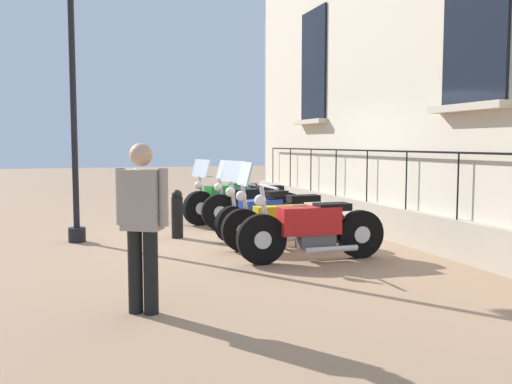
{
  "coord_description": "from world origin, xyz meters",
  "views": [
    {
      "loc": [
        2.93,
        9.02,
        1.62
      ],
      "look_at": [
        0.02,
        0.0,
        0.8
      ],
      "focal_mm": 39.26,
      "sensor_mm": 36.0,
      "label": 1
    }
  ],
  "objects_px": {
    "motorcycle_yellow": "(284,222)",
    "lamppost": "(72,54)",
    "crowd_barrier": "(137,190)",
    "motorcycle_red": "(312,229)",
    "bollard": "(177,214)",
    "motorcycle_black": "(253,205)",
    "motorcycle_blue": "(261,214)",
    "motorcycle_green": "(229,200)",
    "pedestrian_standing": "(142,219)"
  },
  "relations": [
    {
      "from": "motorcycle_blue",
      "to": "lamppost",
      "type": "relative_size",
      "value": 0.41
    },
    {
      "from": "motorcycle_yellow",
      "to": "motorcycle_green",
      "type": "bearing_deg",
      "value": -88.81
    },
    {
      "from": "motorcycle_red",
      "to": "crowd_barrier",
      "type": "bearing_deg",
      "value": -73.71
    },
    {
      "from": "pedestrian_standing",
      "to": "motorcycle_yellow",
      "type": "bearing_deg",
      "value": -132.42
    },
    {
      "from": "lamppost",
      "to": "motorcycle_green",
      "type": "bearing_deg",
      "value": -154.68
    },
    {
      "from": "motorcycle_yellow",
      "to": "lamppost",
      "type": "bearing_deg",
      "value": -27.8
    },
    {
      "from": "crowd_barrier",
      "to": "bollard",
      "type": "distance_m",
      "value": 3.5
    },
    {
      "from": "motorcycle_green",
      "to": "motorcycle_blue",
      "type": "xyz_separation_m",
      "value": [
        -0.02,
        2.04,
        -0.03
      ]
    },
    {
      "from": "crowd_barrier",
      "to": "bollard",
      "type": "xyz_separation_m",
      "value": [
        -0.31,
        3.48,
        -0.14
      ]
    },
    {
      "from": "motorcycle_green",
      "to": "lamppost",
      "type": "height_order",
      "value": "lamppost"
    },
    {
      "from": "crowd_barrier",
      "to": "motorcycle_green",
      "type": "bearing_deg",
      "value": 129.96
    },
    {
      "from": "motorcycle_green",
      "to": "motorcycle_yellow",
      "type": "relative_size",
      "value": 1.01
    },
    {
      "from": "motorcycle_black",
      "to": "crowd_barrier",
      "type": "distance_m",
      "value": 3.43
    },
    {
      "from": "motorcycle_blue",
      "to": "motorcycle_black",
      "type": "bearing_deg",
      "value": -100.35
    },
    {
      "from": "motorcycle_yellow",
      "to": "pedestrian_standing",
      "type": "xyz_separation_m",
      "value": [
        2.45,
        2.68,
        0.49
      ]
    },
    {
      "from": "crowd_barrier",
      "to": "bollard",
      "type": "relative_size",
      "value": 2.38
    },
    {
      "from": "motorcycle_yellow",
      "to": "lamppost",
      "type": "xyz_separation_m",
      "value": [
        3.04,
        -1.6,
        2.64
      ]
    },
    {
      "from": "lamppost",
      "to": "crowd_barrier",
      "type": "xyz_separation_m",
      "value": [
        -1.34,
        -3.36,
        -2.49
      ]
    },
    {
      "from": "pedestrian_standing",
      "to": "crowd_barrier",
      "type": "bearing_deg",
      "value": -95.59
    },
    {
      "from": "lamppost",
      "to": "crowd_barrier",
      "type": "relative_size",
      "value": 2.24
    },
    {
      "from": "motorcycle_green",
      "to": "lamppost",
      "type": "bearing_deg",
      "value": 25.32
    },
    {
      "from": "motorcycle_green",
      "to": "pedestrian_standing",
      "type": "bearing_deg",
      "value": 67.26
    },
    {
      "from": "crowd_barrier",
      "to": "pedestrian_standing",
      "type": "relative_size",
      "value": 1.22
    },
    {
      "from": "motorcycle_yellow",
      "to": "lamppost",
      "type": "distance_m",
      "value": 4.33
    },
    {
      "from": "motorcycle_red",
      "to": "lamppost",
      "type": "distance_m",
      "value": 4.79
    },
    {
      "from": "motorcycle_blue",
      "to": "bollard",
      "type": "bearing_deg",
      "value": -20.57
    },
    {
      "from": "motorcycle_blue",
      "to": "lamppost",
      "type": "height_order",
      "value": "lamppost"
    },
    {
      "from": "motorcycle_green",
      "to": "motorcycle_yellow",
      "type": "height_order",
      "value": "motorcycle_yellow"
    },
    {
      "from": "crowd_barrier",
      "to": "pedestrian_standing",
      "type": "bearing_deg",
      "value": 84.41
    },
    {
      "from": "lamppost",
      "to": "motorcycle_yellow",
      "type": "bearing_deg",
      "value": 152.2
    },
    {
      "from": "bollard",
      "to": "pedestrian_standing",
      "type": "bearing_deg",
      "value": 75.79
    },
    {
      "from": "motorcycle_yellow",
      "to": "pedestrian_standing",
      "type": "height_order",
      "value": "pedestrian_standing"
    },
    {
      "from": "pedestrian_standing",
      "to": "bollard",
      "type": "bearing_deg",
      "value": -104.21
    },
    {
      "from": "crowd_barrier",
      "to": "motorcycle_black",
      "type": "bearing_deg",
      "value": 123.02
    },
    {
      "from": "motorcycle_red",
      "to": "motorcycle_blue",
      "type": "bearing_deg",
      "value": -87.77
    },
    {
      "from": "motorcycle_red",
      "to": "bollard",
      "type": "height_order",
      "value": "motorcycle_red"
    },
    {
      "from": "motorcycle_green",
      "to": "crowd_barrier",
      "type": "xyz_separation_m",
      "value": [
        1.64,
        -1.95,
        0.1
      ]
    },
    {
      "from": "motorcycle_blue",
      "to": "pedestrian_standing",
      "type": "height_order",
      "value": "pedestrian_standing"
    },
    {
      "from": "bollard",
      "to": "motorcycle_red",
      "type": "bearing_deg",
      "value": 120.18
    },
    {
      "from": "motorcycle_green",
      "to": "pedestrian_standing",
      "type": "height_order",
      "value": "pedestrian_standing"
    },
    {
      "from": "motorcycle_green",
      "to": "lamppost",
      "type": "relative_size",
      "value": 0.46
    },
    {
      "from": "motorcycle_green",
      "to": "motorcycle_black",
      "type": "bearing_deg",
      "value": 104.04
    },
    {
      "from": "motorcycle_yellow",
      "to": "crowd_barrier",
      "type": "xyz_separation_m",
      "value": [
        1.7,
        -4.97,
        0.14
      ]
    },
    {
      "from": "motorcycle_yellow",
      "to": "pedestrian_standing",
      "type": "relative_size",
      "value": 1.24
    },
    {
      "from": "lamppost",
      "to": "crowd_barrier",
      "type": "bearing_deg",
      "value": -111.75
    },
    {
      "from": "motorcycle_black",
      "to": "bollard",
      "type": "xyz_separation_m",
      "value": [
        1.56,
        0.61,
        -0.03
      ]
    },
    {
      "from": "motorcycle_blue",
      "to": "bollard",
      "type": "relative_size",
      "value": 2.19
    },
    {
      "from": "motorcycle_green",
      "to": "motorcycle_red",
      "type": "distance_m",
      "value": 4.0
    },
    {
      "from": "crowd_barrier",
      "to": "bollard",
      "type": "height_order",
      "value": "crowd_barrier"
    },
    {
      "from": "lamppost",
      "to": "bollard",
      "type": "height_order",
      "value": "lamppost"
    }
  ]
}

